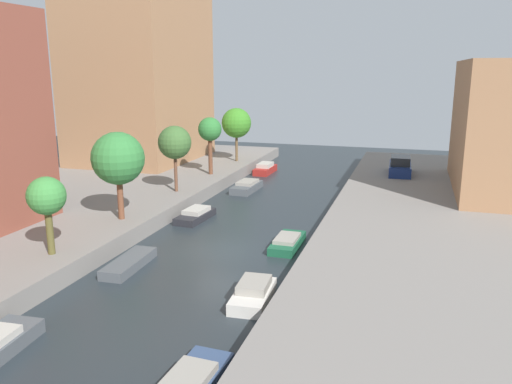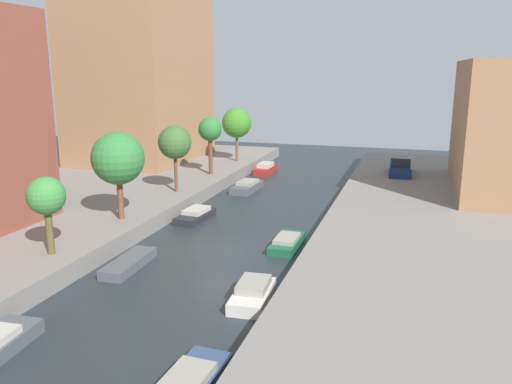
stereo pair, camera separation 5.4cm
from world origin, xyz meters
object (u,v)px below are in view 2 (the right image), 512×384
(moored_boat_left_3, at_px, (195,215))
(street_tree_4, at_px, (210,130))
(moored_boat_right_2, at_px, (253,293))
(moored_boat_right_3, at_px, (287,242))
(moored_boat_left_2, at_px, (129,263))
(street_tree_1, at_px, (46,197))
(moored_boat_left_5, at_px, (265,169))
(street_tree_5, at_px, (237,123))
(moored_boat_left_4, at_px, (247,187))
(apartment_tower_far, at_px, (139,38))
(street_tree_3, at_px, (175,143))
(parked_car, at_px, (400,167))
(street_tree_2, at_px, (118,159))

(moored_boat_left_3, bearing_deg, street_tree_4, 106.44)
(moored_boat_right_2, xyz_separation_m, moored_boat_right_3, (-0.26, 7.29, -0.09))
(moored_boat_left_2, bearing_deg, street_tree_1, -152.46)
(moored_boat_left_5, bearing_deg, moored_boat_right_2, -74.83)
(street_tree_5, bearing_deg, moored_boat_left_4, -65.21)
(apartment_tower_far, xyz_separation_m, moored_boat_left_4, (12.93, -6.18, -12.43))
(moored_boat_left_3, bearing_deg, street_tree_3, 131.92)
(moored_boat_left_4, height_order, moored_boat_right_2, moored_boat_right_2)
(street_tree_3, height_order, moored_boat_right_2, street_tree_3)
(street_tree_4, relative_size, moored_boat_left_2, 1.24)
(street_tree_3, bearing_deg, moored_boat_left_5, 77.29)
(street_tree_4, xyz_separation_m, moored_boat_left_3, (2.97, -10.08, -4.46))
(street_tree_5, relative_size, moored_boat_left_3, 1.45)
(parked_car, relative_size, moored_boat_right_2, 1.35)
(street_tree_3, bearing_deg, moored_boat_right_3, -33.68)
(street_tree_3, distance_m, street_tree_4, 6.77)
(moored_boat_right_2, bearing_deg, parked_car, 78.51)
(street_tree_4, xyz_separation_m, moored_boat_right_3, (10.18, -13.55, -4.50))
(street_tree_4, xyz_separation_m, moored_boat_left_4, (3.62, -1.05, -4.42))
(moored_boat_left_3, distance_m, moored_boat_right_3, 7.99)
(street_tree_5, xyz_separation_m, moored_boat_left_4, (3.62, -7.85, -4.38))
(parked_car, height_order, moored_boat_left_2, parked_car)
(street_tree_3, distance_m, moored_boat_right_2, 18.03)
(moored_boat_left_5, distance_m, moored_boat_right_3, 21.36)
(apartment_tower_far, distance_m, street_tree_1, 28.87)
(street_tree_3, height_order, moored_boat_right_3, street_tree_3)
(street_tree_1, height_order, street_tree_3, street_tree_3)
(moored_boat_left_2, height_order, moored_boat_left_3, moored_boat_left_3)
(apartment_tower_far, height_order, street_tree_1, apartment_tower_far)
(moored_boat_left_2, xyz_separation_m, moored_boat_left_3, (-0.27, 8.93, 0.07))
(apartment_tower_far, relative_size, moored_boat_left_2, 5.97)
(street_tree_1, bearing_deg, apartment_tower_far, 109.80)
(parked_car, bearing_deg, street_tree_1, -121.56)
(parked_car, distance_m, moored_boat_right_2, 26.16)
(street_tree_5, height_order, moored_boat_left_2, street_tree_5)
(moored_boat_left_4, height_order, moored_boat_left_5, moored_boat_left_5)
(parked_car, bearing_deg, apartment_tower_far, 179.16)
(street_tree_2, distance_m, moored_boat_right_2, 13.04)
(street_tree_3, xyz_separation_m, street_tree_5, (-0.00, 13.56, 0.11))
(moored_boat_left_5, height_order, moored_boat_right_2, moored_boat_left_5)
(street_tree_1, bearing_deg, street_tree_4, 90.00)
(street_tree_2, bearing_deg, parked_car, 50.67)
(parked_car, distance_m, moored_boat_left_4, 13.42)
(apartment_tower_far, bearing_deg, street_tree_5, 10.15)
(street_tree_3, relative_size, moored_boat_right_2, 1.46)
(street_tree_4, bearing_deg, moored_boat_left_2, -80.33)
(street_tree_2, xyz_separation_m, moored_boat_left_3, (2.97, 4.25, -4.38))
(apartment_tower_far, relative_size, moored_boat_right_3, 6.41)
(moored_boat_left_2, bearing_deg, moored_boat_left_3, 91.71)
(street_tree_5, bearing_deg, street_tree_4, -90.00)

